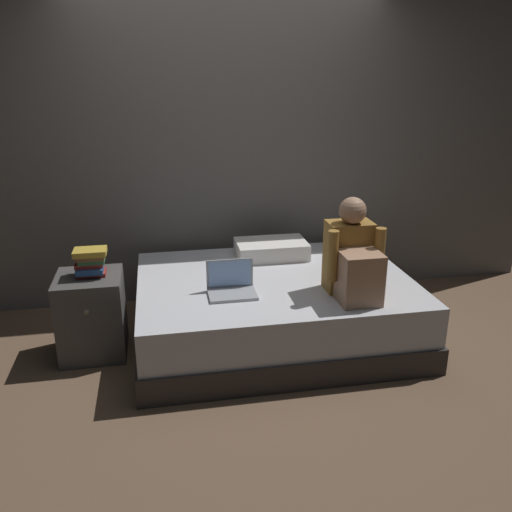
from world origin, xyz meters
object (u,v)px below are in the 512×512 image
Objects in this scene: nightstand at (92,315)px; book_stack at (90,262)px; person_sitting at (353,259)px; bed at (274,308)px; pillow at (271,249)px; laptop at (231,286)px.

book_stack reaches higher than nightstand.
person_sitting is (1.74, -0.38, 0.43)m from nightstand.
nightstand is (-1.30, 0.00, 0.06)m from bed.
laptop is at bearing -122.29° from pillow.
pillow reaches higher than nightstand.
laptop is at bearing 168.36° from person_sitting.
person_sitting is at bearing -11.64° from laptop.
book_stack is (-1.27, 0.01, 0.45)m from bed.
book_stack is at bearing 179.56° from bed.
laptop is (-0.79, 0.16, -0.20)m from person_sitting.
person_sitting is 1.76m from book_stack.
bed is 9.35× the size of book_stack.
bed is 3.57× the size of pillow.
person_sitting reaches higher than nightstand.
bed is at bearing 32.17° from laptop.
person_sitting is at bearing -40.60° from bed.
person_sitting reaches higher than bed.
book_stack is (0.03, 0.01, 0.39)m from nightstand.
laptop is at bearing -147.83° from bed.
person_sitting is 1.17× the size of pillow.
person_sitting is at bearing -12.83° from book_stack.
laptop is 1.50× the size of book_stack.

